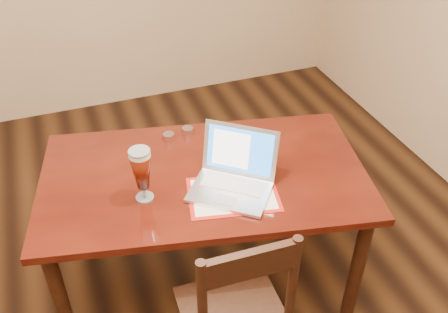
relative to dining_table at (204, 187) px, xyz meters
name	(u,v)px	position (x,y,z in m)	size (l,w,h in m)	color
room_shell	(113,3)	(-0.37, -0.36, 1.10)	(4.51, 5.01, 2.71)	tan
dining_table	(204,187)	(0.00, 0.00, 0.00)	(1.73, 1.20, 1.01)	#4C140A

